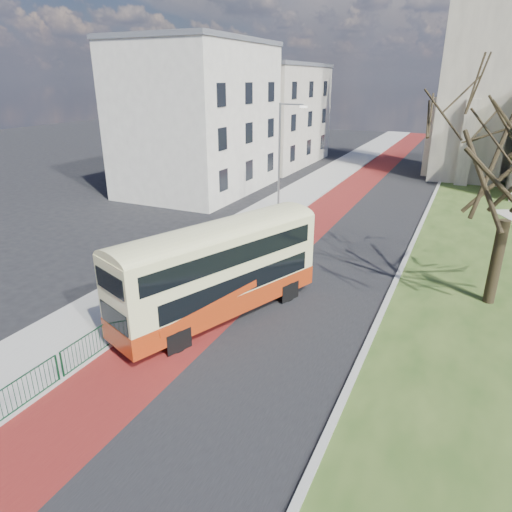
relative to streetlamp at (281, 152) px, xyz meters
The scene contains 11 objects.
ground 19.08m from the streetlamp, 76.42° to the right, with size 160.00×160.00×0.00m, color black.
road_carriageway 7.70m from the streetlamp, 18.88° to the left, with size 9.00×120.00×0.01m, color black.
bus_lane 5.91m from the streetlamp, 32.43° to the left, with size 3.40×120.00×0.01m, color #591414.
pavement_west 5.00m from the streetlamp, 108.07° to the left, with size 4.00×120.00×0.12m, color gray.
kerb_west 5.13m from the streetlamp, 56.03° to the left, with size 0.25×120.00×0.13m, color #999993.
kerb_east 12.07m from the streetlamp, 20.95° to the left, with size 0.25×80.00×0.13m, color #999993.
pedestrian_railing 14.64m from the streetlamp, 84.30° to the right, with size 0.07×24.00×1.12m.
street_block_near 10.62m from the streetlamp, 157.49° to the left, with size 10.30×14.30×13.00m.
street_block_far 22.24m from the streetlamp, 115.76° to the left, with size 10.30×16.30×11.50m.
streetlamp is the anchor object (origin of this frame).
bus 17.38m from the streetlamp, 76.27° to the right, with size 5.60×9.88×4.07m.
Camera 1 is at (8.68, -14.09, 9.74)m, focal length 32.00 mm.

